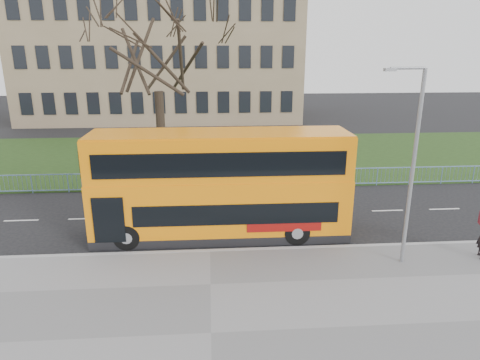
% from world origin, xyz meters
% --- Properties ---
extents(ground, '(120.00, 120.00, 0.00)m').
position_xyz_m(ground, '(0.00, 0.00, 0.00)').
color(ground, black).
rests_on(ground, ground).
extents(pavement, '(80.00, 10.50, 0.12)m').
position_xyz_m(pavement, '(0.00, -6.75, 0.06)').
color(pavement, slate).
rests_on(pavement, ground).
extents(kerb, '(80.00, 0.20, 0.14)m').
position_xyz_m(kerb, '(0.00, -1.55, 0.07)').
color(kerb, '#969698').
rests_on(kerb, ground).
extents(grass_verge, '(80.00, 15.40, 0.08)m').
position_xyz_m(grass_verge, '(0.00, 14.30, 0.04)').
color(grass_verge, '#1E3413').
rests_on(grass_verge, ground).
extents(guard_railing, '(40.00, 0.12, 1.10)m').
position_xyz_m(guard_railing, '(0.00, 6.60, 0.55)').
color(guard_railing, '#7296CB').
rests_on(guard_railing, ground).
extents(bare_tree, '(8.75, 8.75, 12.49)m').
position_xyz_m(bare_tree, '(-3.00, 10.00, 6.33)').
color(bare_tree, black).
rests_on(bare_tree, grass_verge).
extents(civic_building, '(30.00, 15.00, 14.00)m').
position_xyz_m(civic_building, '(-5.00, 35.00, 7.00)').
color(civic_building, '#857154').
rests_on(civic_building, ground).
extents(yellow_bus, '(10.82, 2.66, 4.53)m').
position_xyz_m(yellow_bus, '(0.49, 0.18, 2.43)').
color(yellow_bus, orange).
rests_on(yellow_bus, ground).
extents(street_lamp, '(1.52, 0.27, 7.18)m').
position_xyz_m(street_lamp, '(7.17, -3.01, 4.06)').
color(street_lamp, gray).
rests_on(street_lamp, pavement).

